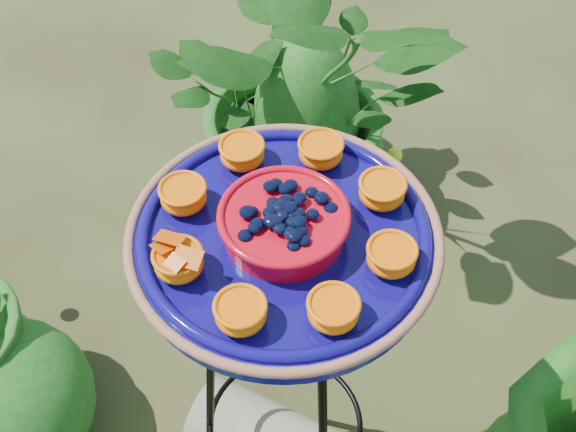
# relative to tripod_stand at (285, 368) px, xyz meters

# --- Properties ---
(tripod_stand) EXTENTS (0.40, 0.40, 0.85)m
(tripod_stand) POSITION_rel_tripod_stand_xyz_m (0.00, 0.00, 0.00)
(tripod_stand) COLOR black
(tripod_stand) RESTS_ON ground
(feeder_dish) EXTENTS (0.56, 0.56, 0.10)m
(feeder_dish) POSITION_rel_tripod_stand_xyz_m (-0.00, -0.00, 0.37)
(feeder_dish) COLOR #0E0863
(feeder_dish) RESTS_ON tripod_stand
(shrub_back_left) EXTENTS (0.95, 0.96, 0.81)m
(shrub_back_left) POSITION_rel_tripod_stand_xyz_m (-0.64, 0.58, -0.11)
(shrub_back_left) COLOR #164612
(shrub_back_left) RESTS_ON ground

